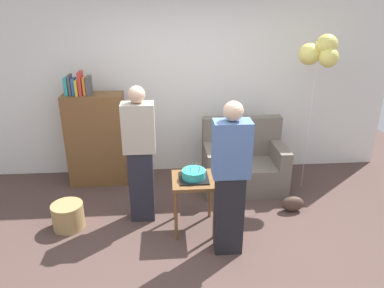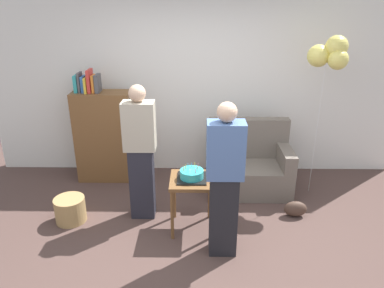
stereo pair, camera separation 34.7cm
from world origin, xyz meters
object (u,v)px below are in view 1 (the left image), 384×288
(balloon_bunch, at_px, (321,52))
(side_table, at_px, (194,187))
(birthday_cake, at_px, (194,175))
(bookshelf, at_px, (96,138))
(couch, at_px, (243,164))
(person_blowing_candles, at_px, (140,155))
(person_holding_cake, at_px, (230,179))
(wicker_basket, at_px, (68,216))
(handbag, at_px, (293,204))

(balloon_bunch, bearing_deg, side_table, -150.97)
(birthday_cake, relative_size, balloon_bunch, 0.15)
(birthday_cake, bearing_deg, bookshelf, 135.22)
(couch, bearing_deg, side_table, -129.17)
(person_blowing_candles, distance_m, person_holding_cake, 1.14)
(couch, xyz_separation_m, wicker_basket, (-2.22, -0.83, -0.19))
(person_holding_cake, bearing_deg, balloon_bunch, -124.43)
(side_table, distance_m, person_blowing_candles, 0.71)
(birthday_cake, distance_m, wicker_basket, 1.55)
(couch, xyz_separation_m, balloon_bunch, (0.89, -0.03, 1.53))
(birthday_cake, bearing_deg, side_table, 125.75)
(person_holding_cake, bearing_deg, wicker_basket, -6.34)
(person_holding_cake, distance_m, handbag, 1.36)
(couch, distance_m, balloon_bunch, 1.77)
(person_holding_cake, bearing_deg, bookshelf, -35.91)
(birthday_cake, xyz_separation_m, person_holding_cake, (0.33, -0.42, 0.15))
(bookshelf, distance_m, birthday_cake, 1.78)
(bookshelf, xyz_separation_m, birthday_cake, (1.26, -1.25, 0.01))
(person_blowing_candles, bearing_deg, person_holding_cake, -53.68)
(birthday_cake, bearing_deg, person_holding_cake, -51.90)
(handbag, bearing_deg, side_table, -168.70)
(bookshelf, bearing_deg, couch, -8.56)
(couch, height_order, bookshelf, bookshelf)
(side_table, height_order, birthday_cake, birthday_cake)
(couch, distance_m, handbag, 0.88)
(person_blowing_candles, height_order, wicker_basket, person_blowing_candles)
(bookshelf, distance_m, handbag, 2.78)
(side_table, xyz_separation_m, person_blowing_candles, (-0.59, 0.26, 0.30))
(wicker_basket, bearing_deg, person_blowing_candles, 9.18)
(person_blowing_candles, relative_size, handbag, 5.82)
(side_table, xyz_separation_m, person_holding_cake, (0.33, -0.42, 0.30))
(wicker_basket, bearing_deg, balloon_bunch, 14.43)
(couch, relative_size, bookshelf, 0.69)
(birthday_cake, height_order, person_blowing_candles, person_blowing_candles)
(person_holding_cake, bearing_deg, couch, -97.61)
(side_table, relative_size, person_holding_cake, 0.39)
(person_blowing_candles, relative_size, balloon_bunch, 0.78)
(side_table, distance_m, birthday_cake, 0.15)
(side_table, xyz_separation_m, balloon_bunch, (1.66, 0.92, 1.33))
(wicker_basket, distance_m, handbag, 2.72)
(person_blowing_candles, bearing_deg, couch, 9.31)
(bookshelf, distance_m, person_holding_cake, 2.31)
(couch, xyz_separation_m, bookshelf, (-2.03, 0.31, 0.34))
(person_blowing_candles, xyz_separation_m, person_holding_cake, (0.92, -0.68, 0.00))
(person_holding_cake, height_order, handbag, person_holding_cake)
(couch, distance_m, side_table, 1.24)
(birthday_cake, distance_m, balloon_bunch, 2.23)
(balloon_bunch, bearing_deg, person_blowing_candles, -163.64)
(couch, bearing_deg, birthday_cake, -129.17)
(person_holding_cake, xyz_separation_m, balloon_bunch, (1.33, 1.34, 1.03))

